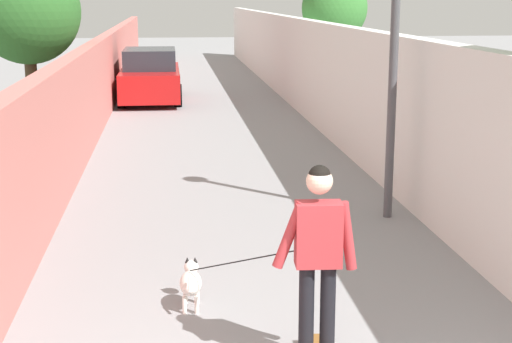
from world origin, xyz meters
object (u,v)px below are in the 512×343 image
object	(u,v)px
tree_left_near	(27,12)
tree_right_far	(335,8)
person_skateboarder	(318,246)
car_near	(150,77)
dog	(191,281)
lamp_post	(396,8)

from	to	relation	value
tree_left_near	tree_right_far	xyz separation A→B (m)	(6.00, -8.17, -0.03)
tree_left_near	person_skateboarder	bearing A→B (deg)	-159.89
tree_right_far	car_near	world-z (taller)	tree_right_far
dog	lamp_post	bearing A→B (deg)	-44.47
person_skateboarder	car_near	size ratio (longest dim) A/B	0.38
lamp_post	dog	xyz separation A→B (m)	(-2.92, 2.87, -2.63)
car_near	tree_left_near	bearing A→B (deg)	155.21
tree_right_far	dog	bearing A→B (deg)	163.15
tree_left_near	person_skateboarder	size ratio (longest dim) A/B	2.37
person_skateboarder	dog	size ratio (longest dim) A/B	1.00
lamp_post	person_skateboarder	size ratio (longest dim) A/B	2.56
dog	car_near	distance (m)	15.73
tree_right_far	dog	world-z (taller)	tree_right_far
dog	tree_right_far	bearing A→B (deg)	-16.85
tree_left_near	car_near	distance (m)	6.30
tree_right_far	person_skateboarder	world-z (taller)	tree_right_far
tree_left_near	car_near	bearing A→B (deg)	-24.79
dog	tree_left_near	bearing A→B (deg)	17.46
tree_right_far	tree_left_near	bearing A→B (deg)	126.30
lamp_post	car_near	world-z (taller)	lamp_post
tree_left_near	lamp_post	bearing A→B (deg)	-140.38
tree_left_near	lamp_post	world-z (taller)	lamp_post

